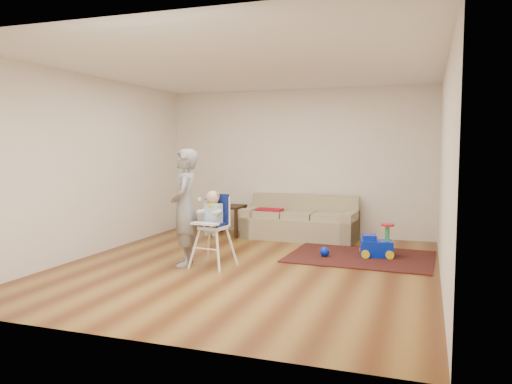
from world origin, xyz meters
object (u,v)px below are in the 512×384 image
(sofa, at_px, (300,217))
(toy_ball, at_px, (325,252))
(ride_on_toy, at_px, (377,240))
(side_table, at_px, (228,220))
(adult, at_px, (185,208))
(high_chair, at_px, (213,230))

(sofa, relative_size, toy_ball, 14.32)
(ride_on_toy, relative_size, toy_ball, 3.50)
(side_table, relative_size, ride_on_toy, 1.12)
(adult, bearing_deg, high_chair, 75.24)
(side_table, distance_m, toy_ball, 2.46)
(sofa, distance_m, high_chair, 2.50)
(side_table, relative_size, toy_ball, 3.91)
(toy_ball, bearing_deg, high_chair, -141.62)
(side_table, xyz_separation_m, adult, (0.34, -2.41, 0.53))
(ride_on_toy, bearing_deg, high_chair, -159.42)
(side_table, height_order, toy_ball, side_table)
(high_chair, xyz_separation_m, adult, (-0.41, -0.04, 0.30))
(ride_on_toy, xyz_separation_m, high_chair, (-2.06, -1.31, 0.24))
(ride_on_toy, bearing_deg, sofa, 130.82)
(sofa, distance_m, toy_ball, 1.57)
(sofa, bearing_deg, adult, -109.26)
(ride_on_toy, xyz_separation_m, toy_ball, (-0.73, -0.25, -0.18))
(sofa, height_order, high_chair, high_chair)
(ride_on_toy, relative_size, adult, 0.31)
(toy_ball, height_order, high_chair, high_chair)
(side_table, distance_m, high_chair, 2.49)
(side_table, distance_m, adult, 2.49)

